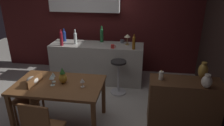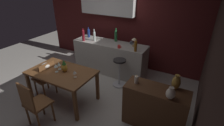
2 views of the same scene
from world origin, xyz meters
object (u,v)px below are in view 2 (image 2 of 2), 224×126
Objects in this scene: pineapple_centerpiece at (64,67)px; wine_bottle_clear at (94,36)px; bar_stool at (119,72)px; wine_bottle_amber at (136,45)px; sideboard_cabinet at (155,108)px; wine_glass_center at (75,72)px; wine_bottle_cobalt at (89,33)px; wine_glass_left at (59,64)px; dining_table at (62,75)px; chair_by_doorway at (34,103)px; wine_bottle_green at (116,35)px; fruit_bowl at (46,66)px; counter_lamp at (134,40)px; chair_near_window at (46,77)px; vase_brass at (176,82)px; cup_red at (119,47)px; cup_slate at (131,43)px; vase_ceramic_ivory at (171,93)px; pillar_candle_tall at (136,80)px; wine_glass_right at (56,66)px.

wine_bottle_clear reaches higher than pineapple_centerpiece.
bar_stool is 0.78m from wine_bottle_amber.
sideboard_cabinet is 7.55× the size of wine_glass_center.
wine_bottle_cobalt is (-0.96, 1.82, 0.19)m from wine_glass_center.
wine_glass_left is at bearing -85.73° from wine_bottle_clear.
chair_by_doorway is at bearing -83.41° from dining_table.
wine_bottle_green is 1.11× the size of wine_bottle_clear.
wine_bottle_clear is at bearing -155.31° from wine_bottle_green.
fruit_bowl is 0.75× the size of counter_lamp.
counter_lamp is at bearing 62.40° from pineapple_centerpiece.
chair_by_doorway is (0.09, -0.82, -0.13)m from dining_table.
sideboard_cabinet is 1.15× the size of chair_by_doorway.
wine_glass_center reaches higher than chair_near_window.
vase_brass is at bearing -37.40° from wine_bottle_green.
cup_red is 0.99× the size of cup_slate.
chair_near_window is at bearing -137.64° from bar_stool.
cup_red is at bearing 75.81° from chair_by_doorway.
wine_glass_center is at bearing -176.36° from vase_ceramic_ivory.
pineapple_centerpiece is 0.48m from fruit_bowl.
fruit_bowl is at bearing -85.50° from wine_bottle_cobalt.
chair_by_doorway is at bearing -114.31° from wine_bottle_amber.
pillar_candle_tall reaches higher than sideboard_cabinet.
wine_bottle_clear reaches higher than cup_red.
vase_brass reaches higher than chair_by_doorway.
wine_bottle_amber is (1.18, 1.47, 0.17)m from wine_glass_right.
chair_by_doorway is 5.94× the size of pillar_candle_tall.
pillar_candle_tall reaches higher than cup_slate.
wine_bottle_cobalt is at bearing 103.93° from chair_by_doorway.
counter_lamp is (0.85, 2.53, 0.57)m from chair_by_doorway.
sideboard_cabinet is 0.62m from vase_brass.
wine_bottle_clear is at bearing 148.21° from sideboard_cabinet.
wine_bottle_amber is 2.87× the size of cup_red.
cup_red reaches higher than wine_glass_center.
wine_bottle_cobalt is 1.47× the size of vase_ceramic_ivory.
wine_bottle_green is at bearing 92.11° from wine_glass_center.
wine_bottle_clear is (-0.31, 2.41, 0.53)m from chair_by_doorway.
sideboard_cabinet is at bearing -53.43° from wine_bottle_amber.
pineapple_centerpiece is 1.30× the size of vase_ceramic_ivory.
sideboard_cabinet is 1.61m from wine_bottle_amber.
pillar_candle_tall is at bearing -64.05° from cup_slate.
chair_near_window reaches higher than dining_table.
chair_by_doorway is at bearing -53.37° from chair_near_window.
wine_glass_left is at bearing 103.25° from wine_glass_right.
pillar_candle_tall reaches higher than wine_glass_left.
wine_bottle_cobalt reaches higher than pineapple_centerpiece.
bar_stool is 4.09× the size of fruit_bowl.
wine_bottle_clear is at bearing 155.75° from bar_stool.
sideboard_cabinet is 3.28× the size of wine_bottle_clear.
bar_stool is 2.75× the size of vase_brass.
vase_ceramic_ivory is at bearing -51.40° from cup_slate.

